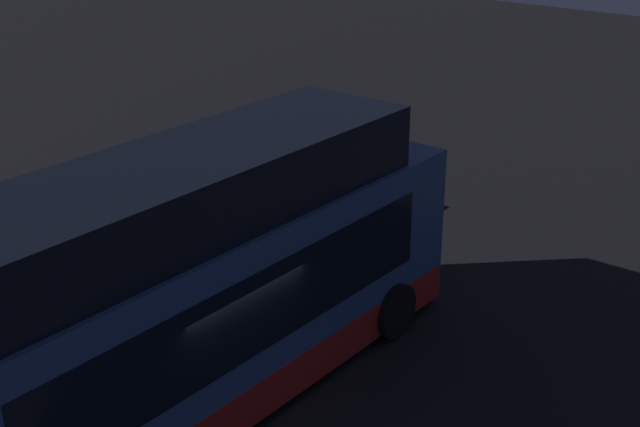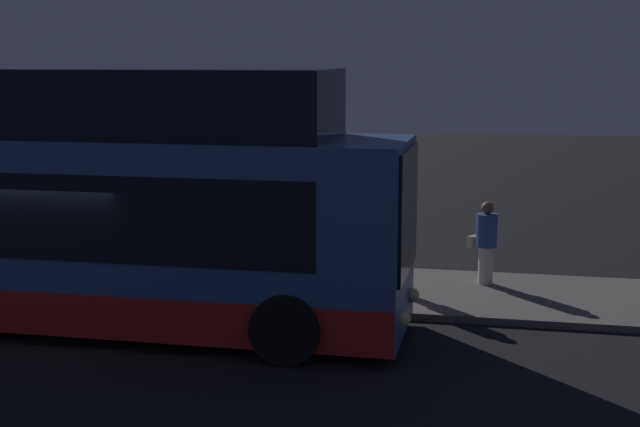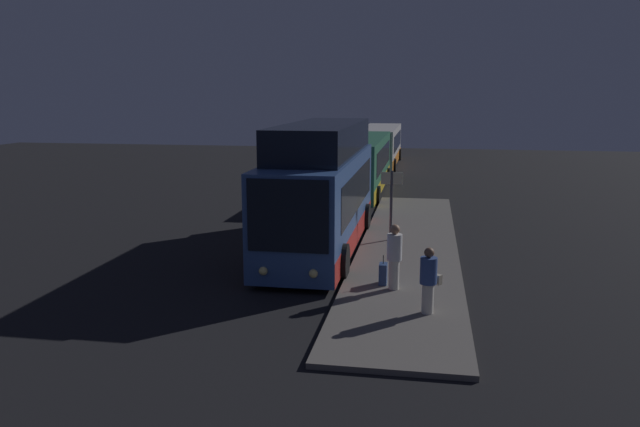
# 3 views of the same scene
# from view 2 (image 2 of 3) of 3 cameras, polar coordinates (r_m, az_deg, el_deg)

# --- Properties ---
(ground) EXTENTS (80.00, 80.00, 0.00)m
(ground) POSITION_cam_2_polar(r_m,az_deg,el_deg) (15.71, -15.37, -7.08)
(ground) COLOR black
(platform) EXTENTS (20.00, 3.34, 0.13)m
(platform) POSITION_cam_2_polar(r_m,az_deg,el_deg) (18.54, -10.79, -4.06)
(platform) COLOR #605B56
(platform) RESTS_ON ground
(bus_lead) EXTENTS (10.40, 2.80, 4.33)m
(bus_lead) POSITION_cam_2_polar(r_m,az_deg,el_deg) (15.33, -14.20, 0.01)
(bus_lead) COLOR #33518C
(bus_lead) RESTS_ON ground
(passenger_boarding) EXTENTS (0.55, 0.55, 1.79)m
(passenger_boarding) POSITION_cam_2_polar(r_m,az_deg,el_deg) (16.82, 4.61, -1.75)
(passenger_boarding) COLOR silver
(passenger_boarding) RESTS_ON platform
(passenger_waiting) EXTENTS (0.67, 0.63, 1.63)m
(passenger_waiting) POSITION_cam_2_polar(r_m,az_deg,el_deg) (17.62, 10.56, -1.70)
(passenger_waiting) COLOR silver
(passenger_waiting) RESTS_ON platform
(suitcase) EXTENTS (0.39, 0.22, 0.82)m
(suitcase) POSITION_cam_2_polar(r_m,az_deg,el_deg) (16.72, 3.05, -4.18)
(suitcase) COLOR #334C7F
(suitcase) RESTS_ON platform
(sign_post) EXTENTS (0.10, 0.77, 2.51)m
(sign_post) POSITION_cam_2_polar(r_m,az_deg,el_deg) (17.93, -14.09, 0.76)
(sign_post) COLOR #4C4C51
(sign_post) RESTS_ON platform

